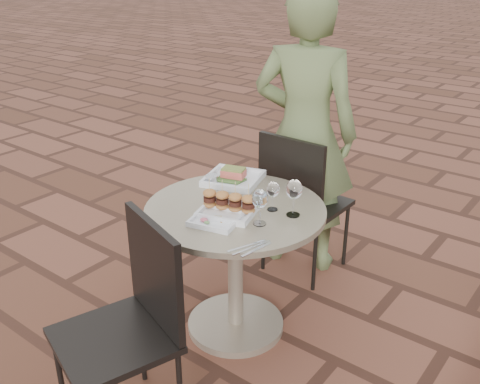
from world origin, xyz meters
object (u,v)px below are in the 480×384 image
Objects in this scene: cafe_table at (235,250)px; plate_salmon at (233,178)px; plate_tuna at (216,219)px; plate_sliders at (229,205)px; chair_near at (133,312)px; diner at (305,134)px; chair_far at (299,195)px.

plate_salmon is at bearing 129.94° from cafe_table.
plate_salmon is 1.39× the size of plate_tuna.
cafe_table is 3.49× the size of plate_tuna.
plate_salmon is 0.39m from plate_sliders.
chair_near is 3.60× the size of plate_tuna.
plate_sliders is 0.11m from plate_tuna.
chair_near is at bearing -87.15° from plate_sliders.
diner is (-0.11, 0.82, 0.39)m from cafe_table.
diner reaches higher than plate_tuna.
diner reaches higher than chair_near.
cafe_table is 2.52× the size of plate_salmon.
plate_tuna is at bearing 80.91° from diner.
diner is (-0.08, 0.16, 0.33)m from chair_far.
chair_far is at bearing 99.21° from diner.
cafe_table is at bearing 111.89° from chair_near.
diner reaches higher than plate_salmon.
plate_tuna is (0.01, -0.11, -0.03)m from plate_sliders.
plate_tuna is at bearing 110.41° from chair_near.
chair_near is (0.08, -1.40, 0.00)m from chair_far.
diner is (-0.16, 1.55, 0.33)m from chair_near.
plate_tuna reaches higher than cafe_table.
diner is at bearing -62.63° from chair_far.
cafe_table is at bearing 98.22° from plate_tuna.
plate_sliders is at bearing -78.99° from cafe_table.
chair_far reaches higher than cafe_table.
diner is at bearing 97.74° from plate_tuna.
plate_sliders is at bearing 111.15° from chair_near.
diner is 1.02m from plate_tuna.
chair_near is at bearing 94.62° from chair_far.
cafe_table is 2.80× the size of plate_sliders.
chair_near is at bearing -87.88° from plate_tuna.
diner reaches higher than chair_far.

